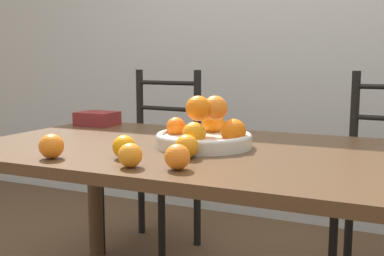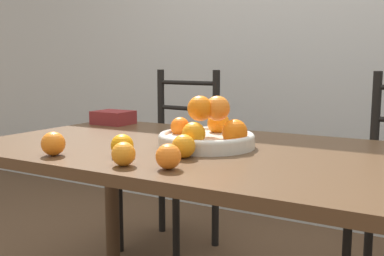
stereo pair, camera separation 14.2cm
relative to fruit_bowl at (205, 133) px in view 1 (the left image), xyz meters
The scene contains 10 objects.
wall_back 1.54m from the fruit_bowl, 88.62° to the left, with size 8.00×0.06×2.60m.
dining_table 0.14m from the fruit_bowl, 12.27° to the right, with size 1.68×0.89×0.73m.
fruit_bowl is the anchor object (origin of this frame).
orange_loose_0 0.34m from the fruit_bowl, 80.01° to the right, with size 0.07×0.07×0.07m.
orange_loose_1 0.50m from the fruit_bowl, 134.19° to the right, with size 0.07×0.07×0.07m.
orange_loose_2 0.19m from the fruit_bowl, 84.19° to the right, with size 0.07×0.07×0.07m.
orange_loose_3 0.31m from the fruit_bowl, 119.27° to the right, with size 0.07×0.07×0.07m.
orange_loose_4 0.37m from the fruit_bowl, 101.00° to the right, with size 0.07×0.07×0.07m.
chair_left 0.97m from the fruit_bowl, 129.82° to the left, with size 0.45×0.44×0.97m.
book_stack 0.73m from the fruit_bowl, 155.15° to the left, with size 0.17×0.14×0.06m.
Camera 1 is at (0.54, -1.37, 1.00)m, focal length 42.00 mm.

